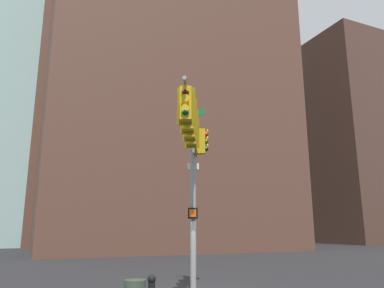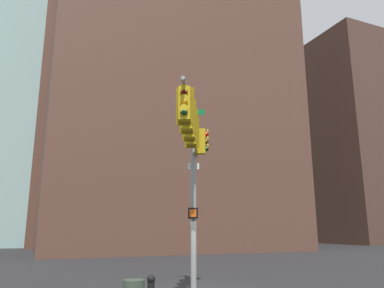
# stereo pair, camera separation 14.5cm
# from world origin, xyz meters

# --- Properties ---
(signal_pole_assembly) EXTENTS (2.81, 4.71, 7.10)m
(signal_pole_assembly) POSITION_xyz_m (0.69, 1.28, 5.14)
(signal_pole_assembly) COLOR gray
(signal_pole_assembly) RESTS_ON ground_plane
(fire_hydrant) EXTENTS (0.34, 0.26, 0.87)m
(fire_hydrant) POSITION_xyz_m (2.24, 1.76, 0.47)
(fire_hydrant) COLOR black
(fire_hydrant) RESTS_ON ground_plane
(building_brick_nearside) EXTENTS (26.36, 15.30, 55.63)m
(building_brick_nearside) POSITION_xyz_m (-7.90, -25.02, 27.82)
(building_brick_nearside) COLOR brown
(building_brick_nearside) RESTS_ON ground_plane
(building_brick_midblock) EXTENTS (18.35, 19.82, 42.86)m
(building_brick_midblock) POSITION_xyz_m (-2.95, -42.56, 21.43)
(building_brick_midblock) COLOR brown
(building_brick_midblock) RESTS_ON ground_plane
(building_glass_tower) EXTENTS (25.82, 30.82, 65.32)m
(building_glass_tower) POSITION_xyz_m (1.68, -50.95, 32.66)
(building_glass_tower) COLOR #9EC6C1
(building_glass_tower) RESTS_ON ground_plane
(building_brick_farside) EXTENTS (17.90, 18.23, 33.62)m
(building_brick_farside) POSITION_xyz_m (-44.63, -33.29, 16.81)
(building_brick_farside) COLOR #4C3328
(building_brick_farside) RESTS_ON ground_plane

